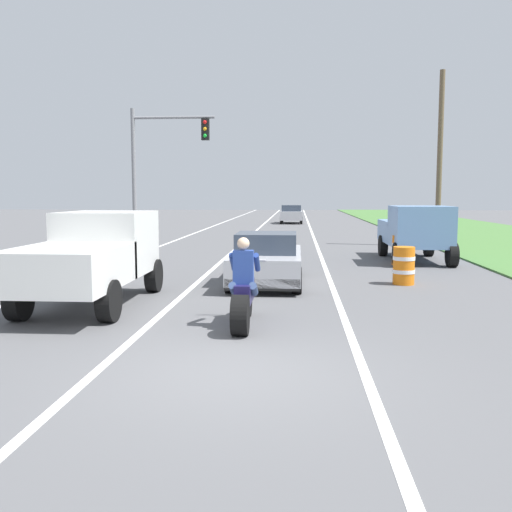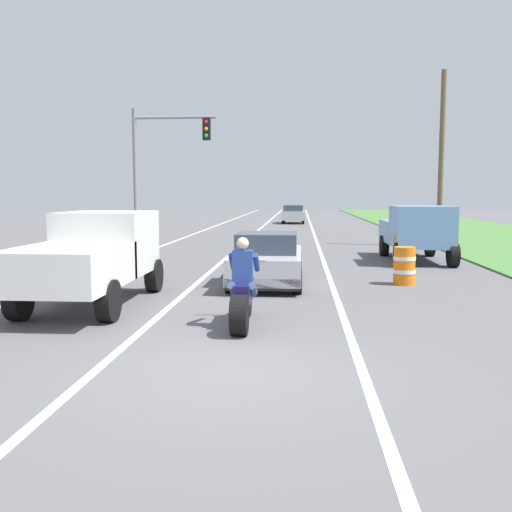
{
  "view_description": "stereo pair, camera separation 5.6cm",
  "coord_description": "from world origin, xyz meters",
  "px_view_note": "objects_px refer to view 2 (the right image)",
  "views": [
    {
      "loc": [
        0.89,
        -7.42,
        2.38
      ],
      "look_at": [
        -0.03,
        5.24,
        1.0
      ],
      "focal_mm": 40.03,
      "sensor_mm": 36.0,
      "label": 1
    },
    {
      "loc": [
        0.94,
        -7.42,
        2.38
      ],
      "look_at": [
        -0.03,
        5.24,
        1.0
      ],
      "focal_mm": 40.03,
      "sensor_mm": 36.0,
      "label": 2
    }
  ],
  "objects_px": {
    "distant_car_far_ahead": "(293,214)",
    "motorcycle_with_rider": "(243,295)",
    "construction_barrel_nearest": "(404,266)",
    "pickup_truck_right_shoulder_light_blue": "(416,230)",
    "construction_barrel_mid": "(401,250)",
    "traffic_light_mast_near": "(159,158)",
    "pickup_truck_left_lane_white": "(93,254)",
    "sports_car_silver": "(267,260)"
  },
  "relations": [
    {
      "from": "pickup_truck_left_lane_white",
      "to": "traffic_light_mast_near",
      "type": "relative_size",
      "value": 0.8
    },
    {
      "from": "sports_car_silver",
      "to": "distant_car_far_ahead",
      "type": "height_order",
      "value": "distant_car_far_ahead"
    },
    {
      "from": "pickup_truck_left_lane_white",
      "to": "construction_barrel_nearest",
      "type": "height_order",
      "value": "pickup_truck_left_lane_white"
    },
    {
      "from": "pickup_truck_right_shoulder_light_blue",
      "to": "traffic_light_mast_near",
      "type": "height_order",
      "value": "traffic_light_mast_near"
    },
    {
      "from": "traffic_light_mast_near",
      "to": "construction_barrel_nearest",
      "type": "bearing_deg",
      "value": -45.79
    },
    {
      "from": "distant_car_far_ahead",
      "to": "pickup_truck_right_shoulder_light_blue",
      "type": "bearing_deg",
      "value": -79.93
    },
    {
      "from": "traffic_light_mast_near",
      "to": "construction_barrel_nearest",
      "type": "relative_size",
      "value": 6.0
    },
    {
      "from": "motorcycle_with_rider",
      "to": "pickup_truck_right_shoulder_light_blue",
      "type": "distance_m",
      "value": 11.87
    },
    {
      "from": "sports_car_silver",
      "to": "construction_barrel_mid",
      "type": "xyz_separation_m",
      "value": [
        4.28,
        4.35,
        -0.13
      ]
    },
    {
      "from": "construction_barrel_nearest",
      "to": "distant_car_far_ahead",
      "type": "xyz_separation_m",
      "value": [
        -3.31,
        31.87,
        0.27
      ]
    },
    {
      "from": "sports_car_silver",
      "to": "pickup_truck_left_lane_white",
      "type": "xyz_separation_m",
      "value": [
        -3.56,
        -3.23,
        0.48
      ]
    },
    {
      "from": "pickup_truck_right_shoulder_light_blue",
      "to": "traffic_light_mast_near",
      "type": "bearing_deg",
      "value": 160.88
    },
    {
      "from": "construction_barrel_mid",
      "to": "distant_car_far_ahead",
      "type": "distance_m",
      "value": 27.92
    },
    {
      "from": "pickup_truck_right_shoulder_light_blue",
      "to": "construction_barrel_mid",
      "type": "relative_size",
      "value": 4.8
    },
    {
      "from": "pickup_truck_left_lane_white",
      "to": "traffic_light_mast_near",
      "type": "bearing_deg",
      "value": 97.35
    },
    {
      "from": "motorcycle_with_rider",
      "to": "sports_car_silver",
      "type": "height_order",
      "value": "motorcycle_with_rider"
    },
    {
      "from": "motorcycle_with_rider",
      "to": "pickup_truck_right_shoulder_light_blue",
      "type": "bearing_deg",
      "value": 64.3
    },
    {
      "from": "sports_car_silver",
      "to": "pickup_truck_left_lane_white",
      "type": "bearing_deg",
      "value": -137.8
    },
    {
      "from": "traffic_light_mast_near",
      "to": "construction_barrel_mid",
      "type": "xyz_separation_m",
      "value": [
        9.44,
        -4.78,
        -3.42
      ]
    },
    {
      "from": "sports_car_silver",
      "to": "pickup_truck_left_lane_white",
      "type": "height_order",
      "value": "pickup_truck_left_lane_white"
    },
    {
      "from": "traffic_light_mast_near",
      "to": "distant_car_far_ahead",
      "type": "relative_size",
      "value": 1.5
    },
    {
      "from": "traffic_light_mast_near",
      "to": "construction_barrel_mid",
      "type": "height_order",
      "value": "traffic_light_mast_near"
    },
    {
      "from": "traffic_light_mast_near",
      "to": "construction_barrel_mid",
      "type": "distance_m",
      "value": 11.12
    },
    {
      "from": "construction_barrel_nearest",
      "to": "distant_car_far_ahead",
      "type": "distance_m",
      "value": 32.04
    },
    {
      "from": "traffic_light_mast_near",
      "to": "distant_car_far_ahead",
      "type": "xyz_separation_m",
      "value": [
        5.47,
        22.85,
        -3.15
      ]
    },
    {
      "from": "sports_car_silver",
      "to": "pickup_truck_right_shoulder_light_blue",
      "type": "distance_m",
      "value": 7.53
    },
    {
      "from": "construction_barrel_mid",
      "to": "traffic_light_mast_near",
      "type": "bearing_deg",
      "value": 153.12
    },
    {
      "from": "pickup_truck_left_lane_white",
      "to": "construction_barrel_mid",
      "type": "relative_size",
      "value": 4.8
    },
    {
      "from": "sports_car_silver",
      "to": "distant_car_far_ahead",
      "type": "xyz_separation_m",
      "value": [
        0.31,
        31.98,
        0.14
      ]
    },
    {
      "from": "pickup_truck_left_lane_white",
      "to": "construction_barrel_nearest",
      "type": "relative_size",
      "value": 4.8
    },
    {
      "from": "sports_car_silver",
      "to": "construction_barrel_nearest",
      "type": "relative_size",
      "value": 4.3
    },
    {
      "from": "motorcycle_with_rider",
      "to": "pickup_truck_left_lane_white",
      "type": "bearing_deg",
      "value": 151.57
    },
    {
      "from": "pickup_truck_right_shoulder_light_blue",
      "to": "sports_car_silver",
      "type": "bearing_deg",
      "value": -131.68
    },
    {
      "from": "traffic_light_mast_near",
      "to": "pickup_truck_right_shoulder_light_blue",
      "type": "bearing_deg",
      "value": -19.12
    },
    {
      "from": "pickup_truck_right_shoulder_light_blue",
      "to": "construction_barrel_nearest",
      "type": "xyz_separation_m",
      "value": [
        -1.37,
        -5.5,
        -0.6
      ]
    },
    {
      "from": "pickup_truck_left_lane_white",
      "to": "pickup_truck_right_shoulder_light_blue",
      "type": "bearing_deg",
      "value": 45.93
    },
    {
      "from": "motorcycle_with_rider",
      "to": "pickup_truck_left_lane_white",
      "type": "relative_size",
      "value": 0.46
    },
    {
      "from": "motorcycle_with_rider",
      "to": "pickup_truck_right_shoulder_light_blue",
      "type": "relative_size",
      "value": 0.46
    },
    {
      "from": "construction_barrel_mid",
      "to": "construction_barrel_nearest",
      "type": "bearing_deg",
      "value": -98.87
    },
    {
      "from": "motorcycle_with_rider",
      "to": "pickup_truck_left_lane_white",
      "type": "xyz_separation_m",
      "value": [
        -3.41,
        1.85,
        0.51
      ]
    },
    {
      "from": "pickup_truck_right_shoulder_light_blue",
      "to": "construction_barrel_nearest",
      "type": "relative_size",
      "value": 4.8
    },
    {
      "from": "distant_car_far_ahead",
      "to": "motorcycle_with_rider",
      "type": "bearing_deg",
      "value": -90.71
    }
  ]
}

